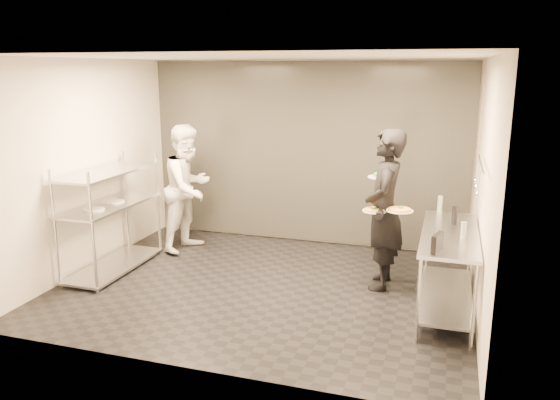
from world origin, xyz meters
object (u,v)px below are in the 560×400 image
(waiter, at_px, (384,210))
(chef, at_px, (188,188))
(pos_monitor, at_px, (437,243))
(pass_rack, at_px, (111,215))
(salad_plate, at_px, (379,176))
(pizza_plate_near, at_px, (375,210))
(pizza_plate_far, at_px, (400,210))
(bottle_green, at_px, (440,205))
(bottle_dark, at_px, (454,215))
(prep_counter, at_px, (448,257))
(bottle_clear, at_px, (463,230))

(waiter, distance_m, chef, 3.01)
(chef, relative_size, pos_monitor, 7.42)
(pass_rack, height_order, salad_plate, pass_rack)
(pass_rack, distance_m, pizza_plate_near, 3.48)
(pass_rack, distance_m, pizza_plate_far, 3.77)
(salad_plate, bearing_deg, bottle_green, -1.51)
(pizza_plate_near, bearing_deg, bottle_dark, 1.24)
(pos_monitor, bearing_deg, bottle_green, 105.68)
(pos_monitor, bearing_deg, bottle_dark, 96.64)
(prep_counter, distance_m, waiter, 0.99)
(pass_rack, distance_m, pos_monitor, 4.28)
(pizza_plate_near, distance_m, bottle_green, 0.88)
(pizza_plate_near, xyz_separation_m, bottle_dark, (0.91, 0.02, 0.01))
(pass_rack, xyz_separation_m, chef, (0.60, 1.10, 0.17))
(pizza_plate_near, distance_m, salad_plate, 0.60)
(pos_monitor, relative_size, bottle_clear, 1.41)
(pos_monitor, relative_size, bottle_green, 1.16)
(chef, xyz_separation_m, pizza_plate_near, (2.85, -0.78, 0.08))
(bottle_green, height_order, bottle_dark, bottle_dark)
(pass_rack, relative_size, pizza_plate_far, 5.16)
(waiter, height_order, chef, waiter)
(pass_rack, bearing_deg, salad_plate, 13.51)
(prep_counter, xyz_separation_m, bottle_green, (-0.14, 0.80, 0.40))
(salad_plate, distance_m, bottle_green, 0.83)
(pizza_plate_near, bearing_deg, bottle_green, 32.94)
(pizza_plate_far, distance_m, bottle_dark, 0.62)
(waiter, distance_m, bottle_clear, 1.14)
(bottle_clear, bearing_deg, pizza_plate_near, 152.47)
(waiter, height_order, pizza_plate_far, waiter)
(chef, distance_m, salad_plate, 2.87)
(waiter, height_order, pos_monitor, waiter)
(prep_counter, distance_m, salad_plate, 1.42)
(bottle_dark, bearing_deg, salad_plate, 153.04)
(prep_counter, bearing_deg, pass_rack, -179.97)
(bottle_green, xyz_separation_m, bottle_dark, (0.17, -0.46, 0.00))
(chef, height_order, bottle_clear, chef)
(salad_plate, height_order, pos_monitor, salad_plate)
(pizza_plate_near, relative_size, pos_monitor, 1.12)
(prep_counter, bearing_deg, pos_monitor, -99.46)
(pos_monitor, bearing_deg, pizza_plate_far, 129.77)
(prep_counter, relative_size, bottle_green, 8.22)
(prep_counter, bearing_deg, salad_plate, 137.84)
(pizza_plate_far, height_order, bottle_clear, bottle_clear)
(prep_counter, bearing_deg, waiter, 148.01)
(pizza_plate_near, xyz_separation_m, bottle_green, (0.74, 0.48, 0.01))
(pass_rack, relative_size, prep_counter, 0.89)
(chef, xyz_separation_m, bottle_green, (3.59, -0.30, 0.09))
(pass_rack, height_order, pos_monitor, pass_rack)
(prep_counter, xyz_separation_m, bottle_dark, (0.04, 0.34, 0.40))
(bottle_clear, xyz_separation_m, bottle_dark, (-0.09, 0.54, 0.02))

